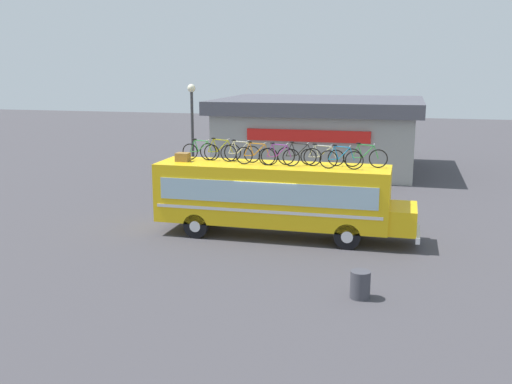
{
  "coord_description": "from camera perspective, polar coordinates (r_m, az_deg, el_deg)",
  "views": [
    {
      "loc": [
        5.18,
        -22.82,
        6.87
      ],
      "look_at": [
        -0.66,
        0.0,
        1.82
      ],
      "focal_mm": 41.32,
      "sensor_mm": 36.0,
      "label": 1
    }
  ],
  "objects": [
    {
      "name": "rooftop_bicycle_1",
      "position": [
        24.92,
        -5.37,
        3.96
      ],
      "size": [
        1.65,
        0.44,
        0.91
      ],
      "color": "black",
      "rests_on": "bus"
    },
    {
      "name": "luggage_bag_1",
      "position": [
        24.68,
        -7.1,
        3.37
      ],
      "size": [
        0.55,
        0.44,
        0.36
      ],
      "primitive_type": "cube",
      "color": "olive",
      "rests_on": "bus"
    },
    {
      "name": "trash_bin",
      "position": [
        18.22,
        10.05,
        -8.81
      ],
      "size": [
        0.61,
        0.61,
        0.85
      ],
      "primitive_type": "cylinder",
      "color": "#3F3F47",
      "rests_on": "ground"
    },
    {
      "name": "rooftop_bicycle_8",
      "position": [
        22.83,
        8.25,
        3.18
      ],
      "size": [
        1.7,
        0.44,
        0.95
      ],
      "color": "black",
      "rests_on": "bus"
    },
    {
      "name": "rooftop_bicycle_9",
      "position": [
        23.38,
        10.52,
        3.33
      ],
      "size": [
        1.74,
        0.44,
        0.97
      ],
      "color": "black",
      "rests_on": "bus"
    },
    {
      "name": "rooftop_bicycle_7",
      "position": [
        23.56,
        6.41,
        3.44
      ],
      "size": [
        1.76,
        0.44,
        0.88
      ],
      "color": "black",
      "rests_on": "bus"
    },
    {
      "name": "rooftop_bicycle_6",
      "position": [
        23.5,
        4.19,
        3.54
      ],
      "size": [
        1.79,
        0.44,
        0.96
      ],
      "color": "black",
      "rests_on": "bus"
    },
    {
      "name": "rooftop_bicycle_5",
      "position": [
        23.37,
        2.24,
        3.48
      ],
      "size": [
        1.68,
        0.44,
        0.93
      ],
      "color": "black",
      "rests_on": "bus"
    },
    {
      "name": "rooftop_bicycle_2",
      "position": [
        24.65,
        -3.49,
        3.96
      ],
      "size": [
        1.79,
        0.44,
        0.97
      ],
      "color": "black",
      "rests_on": "bus"
    },
    {
      "name": "ground_plane",
      "position": [
        24.38,
        1.51,
        -4.26
      ],
      "size": [
        120.0,
        120.0,
        0.0
      ],
      "primitive_type": "plane",
      "color": "#423F44"
    },
    {
      "name": "rooftop_bicycle_4",
      "position": [
        23.59,
        0.06,
        3.59
      ],
      "size": [
        1.76,
        0.44,
        0.95
      ],
      "color": "black",
      "rests_on": "bus"
    },
    {
      "name": "bus",
      "position": [
        23.91,
        2.02,
        -0.31
      ],
      "size": [
        10.59,
        2.41,
        2.99
      ],
      "color": "yellow",
      "rests_on": "ground"
    },
    {
      "name": "rooftop_bicycle_3",
      "position": [
        24.24,
        -1.55,
        3.81
      ],
      "size": [
        1.71,
        0.44,
        0.94
      ],
      "color": "black",
      "rests_on": "bus"
    },
    {
      "name": "roadside_building",
      "position": [
        40.51,
        6.19,
        5.72
      ],
      "size": [
        13.43,
        10.78,
        4.72
      ],
      "color": "#9E9E99",
      "rests_on": "ground"
    },
    {
      "name": "street_lamp",
      "position": [
        29.0,
        -6.18,
        6.16
      ],
      "size": [
        0.39,
        0.39,
        6.02
      ],
      "color": "#38383D",
      "rests_on": "ground"
    }
  ]
}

